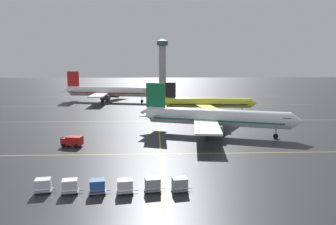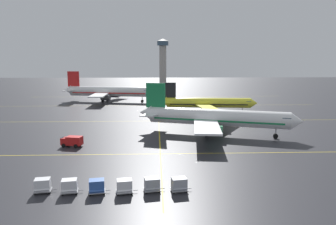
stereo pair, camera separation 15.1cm
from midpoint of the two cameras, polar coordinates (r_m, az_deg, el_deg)
ground_plane at (r=60.75m, az=-1.44°, el=-6.93°), size 600.00×600.00×0.00m
airliner_front_gate at (r=74.10m, az=8.41°, el=-0.92°), size 37.05×31.68×11.81m
airliner_second_row at (r=105.58m, az=6.99°, el=1.74°), size 32.70×28.05×10.16m
airliner_third_row at (r=137.84m, az=-10.76°, el=3.73°), size 41.37×35.13×12.94m
taxiway_markings at (r=107.76m, az=-1.84°, el=0.09°), size 124.07×146.78×0.01m
service_truck_red_van at (r=66.27m, az=-17.00°, el=-4.93°), size 4.40×2.82×2.10m
baggage_cart_row_leftmost at (r=44.85m, az=-21.70°, el=-12.11°), size 2.85×1.99×1.86m
baggage_cart_row_second at (r=43.47m, az=-17.37°, el=-12.55°), size 2.85×1.99×1.86m
baggage_cart_row_middle at (r=42.51m, az=-12.72°, el=-12.85°), size 2.85×1.99×1.86m
baggage_cart_row_fourth at (r=41.94m, az=-7.86°, el=-13.02°), size 2.85×1.99×1.86m
baggage_cart_row_fifth at (r=42.16m, az=-2.89°, el=-12.83°), size 2.85×1.99×1.86m
baggage_cart_row_rightmost at (r=42.15m, az=2.04°, el=-12.83°), size 2.85×1.99×1.86m
control_tower at (r=237.45m, az=-1.03°, el=9.78°), size 8.82×8.82×34.11m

